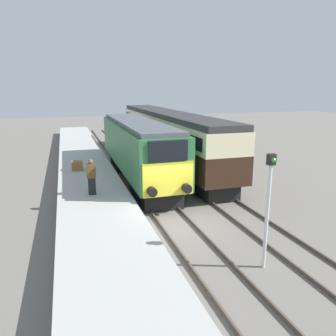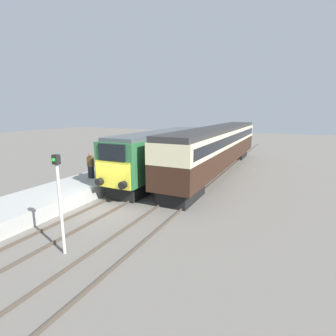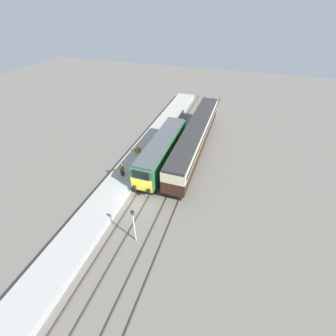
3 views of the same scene
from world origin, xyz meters
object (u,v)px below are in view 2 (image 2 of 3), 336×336
(passenger_carriage, at_px, (219,145))
(luggage_crate, at_px, (128,161))
(signal_post, at_px, (60,197))
(person_on_platform, at_px, (91,166))
(locomotive, at_px, (163,153))

(passenger_carriage, distance_m, luggage_crate, 8.36)
(passenger_carriage, distance_m, signal_post, 16.67)
(passenger_carriage, xyz_separation_m, person_on_platform, (-6.78, -9.25, -0.83))
(passenger_carriage, height_order, signal_post, passenger_carriage)
(locomotive, xyz_separation_m, person_on_platform, (-3.38, -4.72, -0.48))
(locomotive, xyz_separation_m, passenger_carriage, (3.40, 4.53, 0.35))
(locomotive, height_order, luggage_crate, locomotive)
(locomotive, bearing_deg, passenger_carriage, 53.11)
(passenger_carriage, xyz_separation_m, luggage_crate, (-7.28, -3.87, -1.42))
(person_on_platform, height_order, luggage_crate, person_on_platform)
(person_on_platform, distance_m, luggage_crate, 5.44)
(luggage_crate, bearing_deg, passenger_carriage, 27.98)
(passenger_carriage, bearing_deg, person_on_platform, -126.22)
(locomotive, distance_m, signal_post, 12.18)
(locomotive, relative_size, person_on_platform, 7.65)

